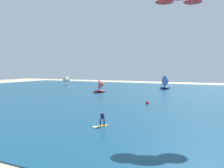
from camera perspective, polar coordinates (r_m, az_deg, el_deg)
name	(u,v)px	position (r m, az deg, el deg)	size (l,w,h in m)	color
ocean	(165,95)	(56.95, 13.70, -2.94)	(160.00, 90.00, 0.10)	navy
kitesurfer	(101,121)	(25.68, -2.96, -9.71)	(1.57, 1.93, 1.67)	yellow
kite	(179,0)	(29.98, 17.06, 20.25)	(6.06, 4.14, 0.88)	red
sailboat_near_shore	(67,81)	(93.14, -11.84, 0.90)	(3.56, 3.54, 4.02)	white
sailboat_heeled_over	(101,86)	(61.91, -2.89, -0.45)	(3.79, 3.51, 4.21)	maroon
sailboat_mid_right	(167,82)	(74.64, 14.14, 0.44)	(4.39, 4.28, 4.92)	navy
marker_buoy	(147,102)	(42.12, 9.23, -4.81)	(0.58, 0.58, 0.58)	red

